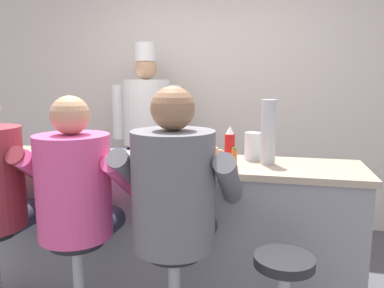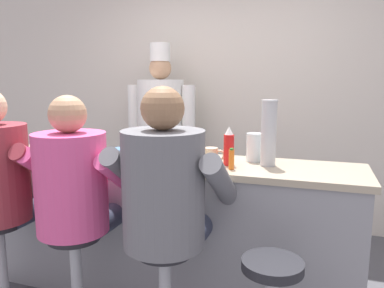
% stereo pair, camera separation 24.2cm
% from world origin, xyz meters
% --- Properties ---
extents(wall_back, '(10.00, 0.06, 2.70)m').
position_xyz_m(wall_back, '(0.00, 1.85, 1.35)').
color(wall_back, beige).
rests_on(wall_back, ground_plane).
extents(diner_counter, '(2.60, 0.57, 0.97)m').
position_xyz_m(diner_counter, '(0.00, 0.28, 0.48)').
color(diner_counter, gray).
rests_on(diner_counter, ground_plane).
extents(ketchup_bottle_red, '(0.07, 0.07, 0.25)m').
position_xyz_m(ketchup_bottle_red, '(0.46, 0.25, 1.08)').
color(ketchup_bottle_red, red).
rests_on(ketchup_bottle_red, diner_counter).
extents(mustard_bottle_yellow, '(0.07, 0.07, 0.22)m').
position_xyz_m(mustard_bottle_yellow, '(0.14, 0.19, 1.07)').
color(mustard_bottle_yellow, yellow).
rests_on(mustard_bottle_yellow, diner_counter).
extents(hot_sauce_bottle_orange, '(0.03, 0.03, 0.13)m').
position_xyz_m(hot_sauce_bottle_orange, '(0.50, 0.14, 1.03)').
color(hot_sauce_bottle_orange, orange).
rests_on(hot_sauce_bottle_orange, diner_counter).
extents(water_pitcher_clear, '(0.13, 0.11, 0.19)m').
position_xyz_m(water_pitcher_clear, '(0.60, 0.42, 1.06)').
color(water_pitcher_clear, silver).
rests_on(water_pitcher_clear, diner_counter).
extents(breakfast_plate, '(0.25, 0.25, 0.05)m').
position_xyz_m(breakfast_plate, '(-0.03, 0.13, 0.98)').
color(breakfast_plate, white).
rests_on(breakfast_plate, diner_counter).
extents(cereal_bowl, '(0.14, 0.14, 0.05)m').
position_xyz_m(cereal_bowl, '(-0.35, 0.33, 0.99)').
color(cereal_bowl, '#4C7FB7').
rests_on(cereal_bowl, diner_counter).
extents(coffee_mug_blue, '(0.14, 0.09, 0.08)m').
position_xyz_m(coffee_mug_blue, '(-0.49, 0.13, 1.01)').
color(coffee_mug_blue, '#4C7AB2').
rests_on(coffee_mug_blue, diner_counter).
extents(coffee_mug_tan, '(0.14, 0.09, 0.10)m').
position_xyz_m(coffee_mug_tan, '(0.34, 0.28, 1.01)').
color(coffee_mug_tan, beige).
rests_on(coffee_mug_tan, diner_counter).
extents(cup_stack_steel, '(0.10, 0.10, 0.41)m').
position_xyz_m(cup_stack_steel, '(0.70, 0.31, 1.17)').
color(cup_stack_steel, '#B7BABF').
rests_on(cup_stack_steel, diner_counter).
extents(diner_seated_pink, '(0.62, 0.61, 1.41)m').
position_xyz_m(diner_seated_pink, '(-0.33, -0.23, 0.88)').
color(diner_seated_pink, '#B2B5BA').
rests_on(diner_seated_pink, ground_plane).
extents(diner_seated_grey, '(0.66, 0.65, 1.47)m').
position_xyz_m(diner_seated_grey, '(0.24, -0.23, 0.90)').
color(diner_seated_grey, '#B2B5BA').
rests_on(diner_seated_grey, ground_plane).
extents(cook_in_whites_near, '(0.73, 0.47, 1.86)m').
position_xyz_m(cook_in_whites_near, '(-0.53, 1.47, 1.02)').
color(cook_in_whites_near, '#232328').
rests_on(cook_in_whites_near, ground_plane).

